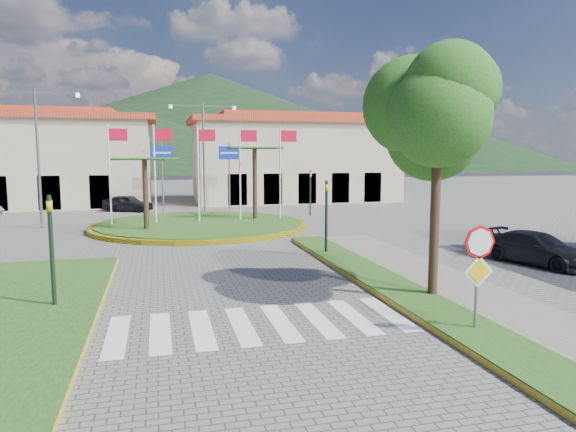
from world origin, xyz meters
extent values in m
plane|color=#64615E|center=(0.00, 0.00, 0.00)|extent=(160.00, 160.00, 0.00)
cube|color=gray|center=(6.00, 2.00, 0.07)|extent=(4.00, 28.00, 0.15)
cube|color=#1E4213|center=(4.80, 2.00, 0.09)|extent=(1.60, 28.00, 0.18)
cube|color=silver|center=(0.00, 4.00, 0.01)|extent=(8.00, 3.00, 0.01)
cylinder|color=yellow|center=(0.00, 22.00, 0.12)|extent=(12.70, 12.70, 0.24)
cylinder|color=#1E4213|center=(0.00, 22.00, 0.15)|extent=(12.00, 12.00, 0.30)
cylinder|color=black|center=(-3.00, 20.00, 2.02)|extent=(0.28, 0.28, 4.05)
cylinder|color=black|center=(3.50, 23.00, 2.34)|extent=(0.28, 0.28, 4.68)
cylinder|color=silver|center=(-5.00, 22.50, 3.00)|extent=(0.10, 0.10, 6.00)
cube|color=red|center=(-4.45, 22.50, 5.40)|extent=(1.00, 0.03, 0.70)
cylinder|color=silver|center=(-2.50, 22.50, 3.00)|extent=(0.10, 0.10, 6.00)
cube|color=red|center=(-1.95, 22.50, 5.40)|extent=(1.00, 0.03, 0.70)
cylinder|color=silver|center=(0.00, 22.50, 3.00)|extent=(0.10, 0.10, 6.00)
cube|color=red|center=(0.55, 22.50, 5.40)|extent=(1.00, 0.03, 0.70)
cylinder|color=silver|center=(2.50, 22.50, 3.00)|extent=(0.10, 0.10, 6.00)
cube|color=red|center=(3.05, 22.50, 5.40)|extent=(1.00, 0.03, 0.70)
cylinder|color=silver|center=(5.00, 22.50, 3.00)|extent=(0.10, 0.10, 6.00)
cube|color=red|center=(5.55, 22.50, 5.40)|extent=(1.00, 0.03, 0.70)
cylinder|color=slate|center=(4.90, 2.00, 1.25)|extent=(0.07, 0.07, 2.50)
cylinder|color=red|center=(4.90, 1.95, 2.25)|extent=(0.80, 0.03, 0.80)
cube|color=yellow|center=(4.90, 1.94, 1.55)|extent=(0.78, 0.03, 0.78)
cylinder|color=black|center=(5.50, 5.00, 2.20)|extent=(0.28, 0.28, 4.40)
ellipsoid|color=#194F15|center=(5.50, 5.00, 5.20)|extent=(3.60, 3.60, 3.20)
cylinder|color=black|center=(-5.20, 6.50, 1.60)|extent=(0.12, 0.12, 3.20)
imported|color=yellow|center=(-5.20, 6.50, 2.60)|extent=(0.15, 0.18, 0.90)
cylinder|color=black|center=(4.50, 12.00, 1.60)|extent=(0.12, 0.12, 3.20)
imported|color=yellow|center=(4.50, 12.00, 2.60)|extent=(0.15, 0.18, 0.90)
cylinder|color=black|center=(8.00, 26.00, 1.60)|extent=(0.12, 0.12, 3.20)
imported|color=yellow|center=(8.00, 26.00, 2.60)|extent=(0.18, 0.15, 0.90)
cylinder|color=slate|center=(-2.00, 31.00, 2.60)|extent=(0.12, 0.12, 5.20)
cube|color=#102FB4|center=(-2.00, 30.94, 4.40)|extent=(1.60, 0.05, 1.00)
cylinder|color=slate|center=(3.00, 31.00, 2.60)|extent=(0.12, 0.12, 5.20)
cube|color=#102FB4|center=(3.00, 30.94, 4.40)|extent=(1.60, 0.05, 1.00)
cylinder|color=slate|center=(1.00, 30.00, 4.00)|extent=(0.16, 0.16, 8.00)
cube|color=slate|center=(-0.20, 30.00, 7.80)|extent=(2.40, 0.08, 0.08)
cube|color=slate|center=(2.20, 30.00, 7.80)|extent=(2.40, 0.08, 0.08)
cylinder|color=slate|center=(-9.00, 24.00, 4.00)|extent=(0.16, 0.16, 8.00)
cube|color=slate|center=(-10.20, 24.00, 7.80)|extent=(2.40, 0.08, 0.08)
cube|color=slate|center=(-7.80, 24.00, 7.80)|extent=(2.40, 0.08, 0.08)
cube|color=#C7B796|center=(-14.00, 38.00, 3.50)|extent=(22.00, 9.00, 7.00)
cube|color=#A73020|center=(-14.00, 38.00, 7.25)|extent=(23.32, 9.54, 0.50)
cube|color=#A73020|center=(-14.00, 38.00, 7.75)|extent=(16.50, 4.95, 0.60)
cube|color=#C7B796|center=(10.00, 38.00, 3.50)|extent=(18.00, 9.00, 7.00)
cube|color=#A73020|center=(10.00, 38.00, 7.25)|extent=(19.08, 9.54, 0.50)
cube|color=#A73020|center=(10.00, 38.00, 7.75)|extent=(13.50, 4.95, 0.60)
cone|color=black|center=(15.00, 160.00, 15.00)|extent=(180.00, 180.00, 30.00)
cone|color=black|center=(70.00, 135.00, 9.00)|extent=(120.00, 120.00, 18.00)
cone|color=black|center=(-10.00, 130.00, 8.00)|extent=(110.00, 110.00, 16.00)
imported|color=black|center=(-4.58, 31.95, 0.63)|extent=(4.00, 2.89, 1.26)
imported|color=black|center=(5.26, 35.67, 0.66)|extent=(4.07, 1.57, 1.32)
imported|color=black|center=(12.00, 8.39, 0.62)|extent=(2.89, 4.62, 1.25)
camera|label=1|loc=(-2.35, -8.39, 4.28)|focal=32.00mm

